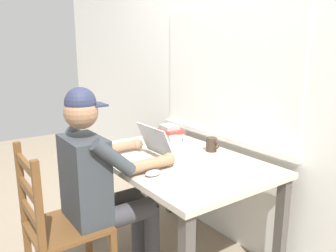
{
  "coord_description": "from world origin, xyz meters",
  "views": [
    {
      "loc": [
        1.67,
        -1.25,
        1.44
      ],
      "look_at": [
        -0.03,
        -0.05,
        0.95
      ],
      "focal_mm": 35.62,
      "sensor_mm": 36.0,
      "label": 1
    }
  ],
  "objects_px": {
    "laptop": "(143,153)",
    "computer_mouse": "(153,173)",
    "book_stack_main": "(170,133)",
    "seated_person": "(102,179)",
    "coffee_mug_white": "(176,143)",
    "coffee_mug_dark": "(212,145)",
    "desk": "(176,172)",
    "wooden_chair": "(58,226)"
  },
  "relations": [
    {
      "from": "laptop",
      "to": "coffee_mug_dark",
      "type": "distance_m",
      "value": 0.51
    },
    {
      "from": "wooden_chair",
      "to": "book_stack_main",
      "type": "bearing_deg",
      "value": 106.39
    },
    {
      "from": "coffee_mug_dark",
      "to": "book_stack_main",
      "type": "distance_m",
      "value": 0.4
    },
    {
      "from": "seated_person",
      "to": "laptop",
      "type": "distance_m",
      "value": 0.31
    },
    {
      "from": "laptop",
      "to": "coffee_mug_dark",
      "type": "height_order",
      "value": "laptop"
    },
    {
      "from": "desk",
      "to": "coffee_mug_white",
      "type": "xyz_separation_m",
      "value": [
        -0.16,
        0.11,
        0.15
      ]
    },
    {
      "from": "laptop",
      "to": "coffee_mug_white",
      "type": "relative_size",
      "value": 2.62
    },
    {
      "from": "desk",
      "to": "computer_mouse",
      "type": "height_order",
      "value": "computer_mouse"
    },
    {
      "from": "coffee_mug_white",
      "to": "desk",
      "type": "bearing_deg",
      "value": -35.37
    },
    {
      "from": "desk",
      "to": "coffee_mug_white",
      "type": "relative_size",
      "value": 9.92
    },
    {
      "from": "laptop",
      "to": "computer_mouse",
      "type": "bearing_deg",
      "value": -19.41
    },
    {
      "from": "wooden_chair",
      "to": "laptop",
      "type": "xyz_separation_m",
      "value": [
        -0.0,
        0.57,
        0.33
      ]
    },
    {
      "from": "coffee_mug_dark",
      "to": "laptop",
      "type": "bearing_deg",
      "value": -102.3
    },
    {
      "from": "book_stack_main",
      "to": "seated_person",
      "type": "bearing_deg",
      "value": -67.73
    },
    {
      "from": "wooden_chair",
      "to": "coffee_mug_dark",
      "type": "distance_m",
      "value": 1.12
    },
    {
      "from": "desk",
      "to": "laptop",
      "type": "bearing_deg",
      "value": -113.59
    },
    {
      "from": "coffee_mug_dark",
      "to": "book_stack_main",
      "type": "xyz_separation_m",
      "value": [
        -0.4,
        -0.07,
        0.01
      ]
    },
    {
      "from": "seated_person",
      "to": "wooden_chair",
      "type": "distance_m",
      "value": 0.36
    },
    {
      "from": "computer_mouse",
      "to": "book_stack_main",
      "type": "relative_size",
      "value": 0.46
    },
    {
      "from": "coffee_mug_dark",
      "to": "book_stack_main",
      "type": "relative_size",
      "value": 0.53
    },
    {
      "from": "seated_person",
      "to": "desk",
      "type": "bearing_deg",
      "value": 80.06
    },
    {
      "from": "wooden_chair",
      "to": "computer_mouse",
      "type": "bearing_deg",
      "value": 61.68
    },
    {
      "from": "seated_person",
      "to": "coffee_mug_white",
      "type": "relative_size",
      "value": 9.8
    },
    {
      "from": "laptop",
      "to": "book_stack_main",
      "type": "relative_size",
      "value": 1.53
    },
    {
      "from": "coffee_mug_dark",
      "to": "coffee_mug_white",
      "type": "bearing_deg",
      "value": -134.5
    },
    {
      "from": "computer_mouse",
      "to": "coffee_mug_dark",
      "type": "relative_size",
      "value": 0.88
    },
    {
      "from": "desk",
      "to": "laptop",
      "type": "height_order",
      "value": "laptop"
    },
    {
      "from": "wooden_chair",
      "to": "laptop",
      "type": "height_order",
      "value": "laptop"
    },
    {
      "from": "coffee_mug_dark",
      "to": "computer_mouse",
      "type": "bearing_deg",
      "value": -75.42
    },
    {
      "from": "wooden_chair",
      "to": "coffee_mug_dark",
      "type": "height_order",
      "value": "wooden_chair"
    },
    {
      "from": "coffee_mug_dark",
      "to": "desk",
      "type": "bearing_deg",
      "value": -93.82
    },
    {
      "from": "desk",
      "to": "computer_mouse",
      "type": "xyz_separation_m",
      "value": [
        0.17,
        -0.29,
        0.11
      ]
    },
    {
      "from": "coffee_mug_white",
      "to": "coffee_mug_dark",
      "type": "bearing_deg",
      "value": 45.5
    },
    {
      "from": "coffee_mug_white",
      "to": "coffee_mug_dark",
      "type": "xyz_separation_m",
      "value": [
        0.18,
        0.18,
        0.0
      ]
    },
    {
      "from": "desk",
      "to": "computer_mouse",
      "type": "bearing_deg",
      "value": -59.66
    },
    {
      "from": "laptop",
      "to": "book_stack_main",
      "type": "distance_m",
      "value": 0.51
    },
    {
      "from": "seated_person",
      "to": "computer_mouse",
      "type": "xyz_separation_m",
      "value": [
        0.26,
        0.2,
        0.07
      ]
    },
    {
      "from": "wooden_chair",
      "to": "coffee_mug_white",
      "type": "bearing_deg",
      "value": 94.6
    },
    {
      "from": "seated_person",
      "to": "book_stack_main",
      "type": "height_order",
      "value": "seated_person"
    },
    {
      "from": "seated_person",
      "to": "coffee_mug_dark",
      "type": "height_order",
      "value": "seated_person"
    },
    {
      "from": "wooden_chair",
      "to": "desk",
      "type": "bearing_deg",
      "value": 83.62
    },
    {
      "from": "laptop",
      "to": "computer_mouse",
      "type": "relative_size",
      "value": 3.3
    }
  ]
}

